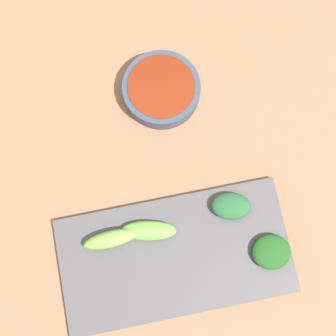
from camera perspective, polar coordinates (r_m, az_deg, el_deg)
tabletop at (r=0.81m, az=1.07°, el=-2.68°), size 2.10×2.10×0.02m
sauce_bowl at (r=0.82m, az=-0.80°, el=9.45°), size 0.13×0.13×0.03m
serving_plate at (r=0.78m, az=0.84°, el=-10.53°), size 0.19×0.37×0.01m
broccoli_stalk_0 at (r=0.77m, az=-2.32°, el=-7.56°), size 0.05×0.09×0.02m
broccoli_leafy_1 at (r=0.78m, az=7.62°, el=-4.57°), size 0.06×0.07×0.02m
broccoli_stalk_2 at (r=0.77m, az=-6.94°, el=-8.51°), size 0.03×0.09×0.03m
broccoli_leafy_3 at (r=0.78m, az=12.36°, el=-9.85°), size 0.06×0.07×0.02m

